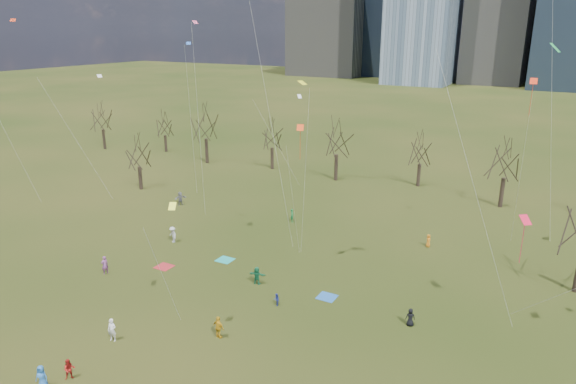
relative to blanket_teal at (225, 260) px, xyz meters
The scene contains 18 objects.
ground 9.75m from the blanket_teal, 57.60° to the right, with size 500.00×500.00×0.00m, color black.
bare_tree_row 30.07m from the blanket_teal, 79.95° to the left, with size 113.04×29.80×9.50m.
blanket_teal is the anchor object (origin of this frame).
blanket_navy 12.36m from the blanket_teal, ahead, with size 1.60×1.50×0.03m, color #255FAE.
blanket_crimson 6.04m from the blanket_teal, 135.98° to the right, with size 1.60×1.50×0.03m, color #B2232A.
person_0 21.65m from the blanket_teal, 87.60° to the right, with size 0.81×0.53×1.65m, color #2A69B7.
person_1 15.63m from the blanket_teal, 86.97° to the right, with size 0.66×0.43×1.81m, color silver.
person_2 20.24m from the blanket_teal, 85.08° to the right, with size 0.73×0.57×1.50m, color #A01B16.
person_4 13.78m from the blanket_teal, 56.37° to the right, with size 1.06×0.44×1.81m, color gold.
person_5 6.26m from the blanket_teal, 26.29° to the right, with size 1.58×0.50×1.70m, color #176A42.
person_6 20.06m from the blanket_teal, ahead, with size 0.73×0.47×1.49m, color black.
person_7 11.53m from the blanket_teal, 135.90° to the right, with size 0.66×0.44×1.82m, color #91488D.
person_8 10.45m from the blanket_teal, 29.87° to the right, with size 0.53×0.41×1.09m, color navy.
person_9 7.76m from the blanket_teal, behind, with size 1.16×0.67×1.80m, color silver.
person_11 18.76m from the blanket_teal, 143.77° to the left, with size 1.69×0.54×1.82m, color slate.
person_12 21.73m from the blanket_teal, 37.62° to the left, with size 0.70×0.45×1.43m, color orange.
person_13 12.81m from the blanket_teal, 86.20° to the left, with size 0.59×0.39×1.63m, color #1C803C.
kites_airborne 16.73m from the blanket_teal, 31.27° to the left, with size 61.34×39.89×34.12m.
Camera 1 is at (23.27, -30.22, 22.46)m, focal length 32.00 mm.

